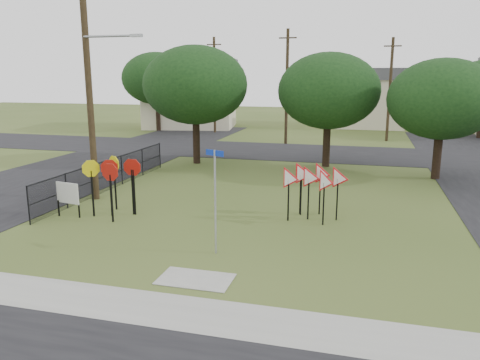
% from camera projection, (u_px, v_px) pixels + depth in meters
% --- Properties ---
extents(ground, '(140.00, 140.00, 0.00)m').
position_uv_depth(ground, '(222.00, 249.00, 14.95)').
color(ground, '#3C501E').
extents(sidewalk, '(30.00, 1.60, 0.02)m').
position_uv_depth(sidewalk, '(169.00, 311.00, 10.99)').
color(sidewalk, gray).
rests_on(sidewalk, ground).
extents(planting_strip, '(30.00, 0.80, 0.02)m').
position_uv_depth(planting_strip, '(146.00, 338.00, 9.86)').
color(planting_strip, '#3C501E').
rests_on(planting_strip, ground).
extents(street_left, '(8.00, 50.00, 0.02)m').
position_uv_depth(street_left, '(77.00, 170.00, 27.42)').
color(street_left, black).
rests_on(street_left, ground).
extents(street_far, '(60.00, 8.00, 0.02)m').
position_uv_depth(street_far, '(304.00, 152.00, 33.80)').
color(street_far, black).
rests_on(street_far, ground).
extents(curb_pad, '(2.00, 1.20, 0.02)m').
position_uv_depth(curb_pad, '(195.00, 279.00, 12.69)').
color(curb_pad, gray).
rests_on(curb_pad, ground).
extents(street_name_sign, '(0.63, 0.27, 3.25)m').
position_uv_depth(street_name_sign, '(215.00, 196.00, 14.19)').
color(street_name_sign, '#A0A4A9').
rests_on(street_name_sign, ground).
extents(stop_sign_cluster, '(2.10, 1.76, 2.27)m').
position_uv_depth(stop_sign_cluster, '(115.00, 173.00, 18.20)').
color(stop_sign_cluster, black).
rests_on(stop_sign_cluster, ground).
extents(yield_sign_cluster, '(2.61, 1.90, 2.11)m').
position_uv_depth(yield_sign_cluster, '(312.00, 179.00, 17.85)').
color(yield_sign_cluster, black).
rests_on(yield_sign_cluster, ground).
extents(info_board, '(1.09, 0.24, 1.38)m').
position_uv_depth(info_board, '(68.00, 194.00, 18.15)').
color(info_board, black).
rests_on(info_board, ground).
extents(utility_pole_main, '(3.55, 0.33, 10.00)m').
position_uv_depth(utility_pole_main, '(90.00, 81.00, 19.89)').
color(utility_pole_main, '#392C1A').
rests_on(utility_pole_main, ground).
extents(far_pole_a, '(1.40, 0.24, 9.00)m').
position_uv_depth(far_pole_a, '(287.00, 86.00, 37.08)').
color(far_pole_a, '#392C1A').
rests_on(far_pole_a, ground).
extents(far_pole_b, '(1.40, 0.24, 8.50)m').
position_uv_depth(far_pole_b, '(390.00, 89.00, 38.87)').
color(far_pole_b, '#392C1A').
rests_on(far_pole_b, ground).
extents(far_pole_c, '(1.40, 0.24, 9.00)m').
position_uv_depth(far_pole_c, '(214.00, 85.00, 44.76)').
color(far_pole_c, '#392C1A').
rests_on(far_pole_c, ground).
extents(fence_run, '(0.05, 11.55, 1.50)m').
position_uv_depth(fence_run, '(110.00, 174.00, 22.60)').
color(fence_run, black).
rests_on(fence_run, ground).
extents(house_left, '(10.58, 8.88, 7.20)m').
position_uv_depth(house_left, '(191.00, 93.00, 49.76)').
color(house_left, beige).
rests_on(house_left, ground).
extents(house_mid, '(8.40, 8.40, 6.20)m').
position_uv_depth(house_mid, '(365.00, 97.00, 50.95)').
color(house_mid, beige).
rests_on(house_mid, ground).
extents(tree_near_left, '(6.40, 6.40, 7.27)m').
position_uv_depth(tree_near_left, '(195.00, 85.00, 28.61)').
color(tree_near_left, black).
rests_on(tree_near_left, ground).
extents(tree_near_mid, '(6.00, 6.00, 6.80)m').
position_uv_depth(tree_near_mid, '(329.00, 91.00, 27.59)').
color(tree_near_mid, black).
rests_on(tree_near_mid, ground).
extents(tree_near_right, '(5.60, 5.60, 6.33)m').
position_uv_depth(tree_near_right, '(442.00, 99.00, 24.26)').
color(tree_near_right, black).
rests_on(tree_near_right, ground).
extents(tree_far_left, '(6.80, 6.80, 7.73)m').
position_uv_depth(tree_far_left, '(157.00, 78.00, 46.16)').
color(tree_far_left, black).
rests_on(tree_far_left, ground).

